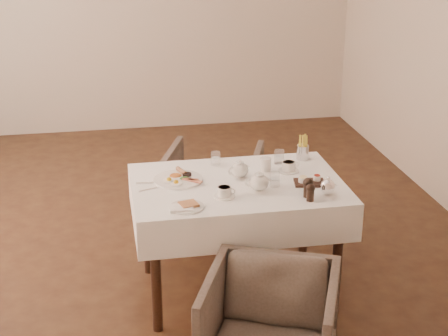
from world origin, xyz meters
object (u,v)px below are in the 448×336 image
Objects in this scene: armchair_far at (213,190)px; breakfast_plate at (178,179)px; table at (237,200)px; teapot_centre at (239,169)px; armchair_near at (270,329)px.

breakfast_plate reaches higher than armchair_far.
armchair_far is (0.00, 0.91, -0.32)m from table.
teapot_centre is at bearing 70.71° from table.
teapot_centre reaches higher than armchair_near.
breakfast_plate is (-0.34, 0.99, 0.46)m from armchair_near.
armchair_near is at bearing -90.40° from table.
armchair_near is at bearing 109.40° from armchair_far.
breakfast_plate is at bearing 86.23° from armchair_far.
armchair_far is 0.98m from breakfast_plate.
breakfast_plate is at bearing 131.79° from armchair_near.
armchair_far is 0.97m from teapot_centre.
breakfast_plate is 0.38m from teapot_centre.
armchair_far is at bearing 89.89° from table.
table is 4.23× the size of breakfast_plate.
teapot_centre is (0.03, 0.96, 0.51)m from armchair_near.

